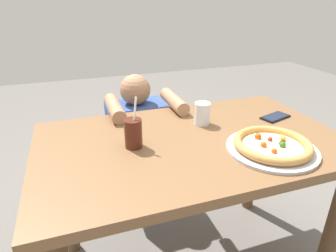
% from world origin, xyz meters
% --- Properties ---
extents(dining_table, '(1.29, 0.78, 0.75)m').
position_xyz_m(dining_table, '(0.00, 0.00, 0.63)').
color(dining_table, brown).
rests_on(dining_table, ground).
extents(pizza_near, '(0.35, 0.35, 0.04)m').
position_xyz_m(pizza_near, '(0.26, -0.19, 0.77)').
color(pizza_near, '#B7B7BC').
rests_on(pizza_near, dining_table).
extents(drink_cup_colored, '(0.07, 0.07, 0.21)m').
position_xyz_m(drink_cup_colored, '(-0.25, 0.02, 0.81)').
color(drink_cup_colored, '#4C1E14').
rests_on(drink_cup_colored, dining_table).
extents(water_cup_clear, '(0.07, 0.07, 0.10)m').
position_xyz_m(water_cup_clear, '(0.11, 0.13, 0.80)').
color(water_cup_clear, silver).
rests_on(water_cup_clear, dining_table).
extents(cell_phone, '(0.16, 0.11, 0.01)m').
position_xyz_m(cell_phone, '(0.48, 0.08, 0.75)').
color(cell_phone, black).
rests_on(cell_phone, dining_table).
extents(diner_seated, '(0.39, 0.51, 0.89)m').
position_xyz_m(diner_seated, '(-0.10, 0.60, 0.41)').
color(diner_seated, '#333847').
rests_on(diner_seated, ground).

